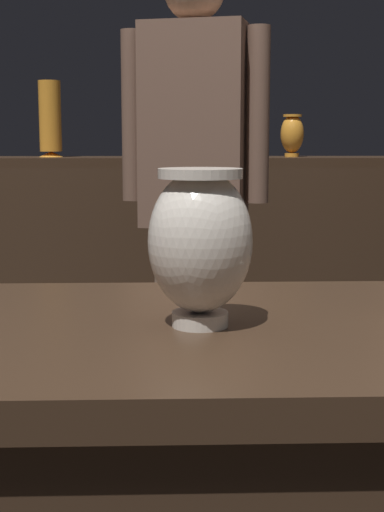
% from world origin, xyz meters
% --- Properties ---
extents(back_display_shelf, '(2.60, 0.40, 0.99)m').
position_xyz_m(back_display_shelf, '(0.00, 2.20, 0.49)').
color(back_display_shelf, '#382619').
rests_on(back_display_shelf, ground_plane).
extents(vase_centerpiece, '(0.15, 0.15, 0.22)m').
position_xyz_m(vase_centerpiece, '(0.02, -0.01, 0.92)').
color(vase_centerpiece, silver).
rests_on(vase_centerpiece, display_plinth).
extents(shelf_vase_right, '(0.10, 0.10, 0.18)m').
position_xyz_m(shelf_vase_right, '(0.52, 2.22, 1.09)').
color(shelf_vase_right, orange).
rests_on(shelf_vase_right, back_display_shelf).
extents(shelf_vase_center, '(0.08, 0.08, 0.21)m').
position_xyz_m(shelf_vase_center, '(0.00, 2.22, 1.09)').
color(shelf_vase_center, '#7A388E').
rests_on(shelf_vase_center, back_display_shelf).
extents(shelf_vase_left, '(0.11, 0.11, 0.32)m').
position_xyz_m(shelf_vase_left, '(-0.52, 2.23, 1.15)').
color(shelf_vase_left, orange).
rests_on(shelf_vase_left, back_display_shelf).
extents(visitor_center_back, '(0.46, 0.26, 1.60)m').
position_xyz_m(visitor_center_back, '(0.06, 1.32, 0.94)').
color(visitor_center_back, '#846B56').
rests_on(visitor_center_back, ground_plane).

